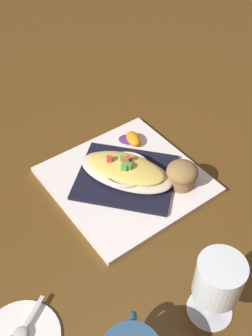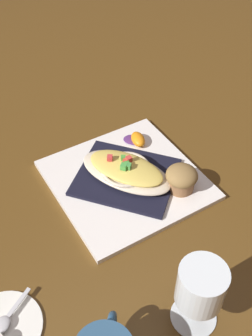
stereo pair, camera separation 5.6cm
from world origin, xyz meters
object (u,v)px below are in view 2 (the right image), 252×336
object	(u,v)px
gratin_dish	(126,170)
creamer_saucer	(3,327)
square_plate	(126,180)
orange_garnish	(137,139)
muffin	(181,178)
stemmed_glass	(200,289)
spoon	(4,322)

from	to	relation	value
gratin_dish	creamer_saucer	size ratio (longest dim) A/B	1.76
square_plate	orange_garnish	xyz separation A→B (m)	(-0.10, 0.07, 0.01)
square_plate	muffin	xyz separation A→B (m)	(0.07, 0.09, 0.03)
creamer_saucer	stemmed_glass	bearing A→B (deg)	72.10
muffin	gratin_dish	bearing A→B (deg)	-125.39
orange_garnish	stemmed_glass	xyz separation A→B (m)	(0.42, -0.07, 0.07)
creamer_saucer	spoon	xyz separation A→B (m)	(-0.00, 0.00, 0.01)
orange_garnish	creamer_saucer	bearing A→B (deg)	-48.42
orange_garnish	muffin	bearing A→B (deg)	9.97
muffin	orange_garnish	world-z (taller)	muffin
stemmed_glass	creamer_saucer	bearing A→B (deg)	-107.90
gratin_dish	stemmed_glass	world-z (taller)	stemmed_glass
square_plate	muffin	distance (m)	0.12
muffin	spoon	world-z (taller)	muffin
orange_garnish	stemmed_glass	distance (m)	0.43
square_plate	spoon	bearing A→B (deg)	-52.94
square_plate	orange_garnish	world-z (taller)	orange_garnish
creamer_saucer	orange_garnish	bearing A→B (deg)	131.58
muffin	stemmed_glass	world-z (taller)	stemmed_glass
muffin	orange_garnish	xyz separation A→B (m)	(-0.16, -0.03, -0.02)
orange_garnish	stemmed_glass	world-z (taller)	stemmed_glass
square_plate	gratin_dish	bearing A→B (deg)	-119.47
gratin_dish	spoon	distance (m)	0.37
stemmed_glass	muffin	bearing A→B (deg)	157.72
stemmed_glass	creamer_saucer	distance (m)	0.32
square_plate	muffin	world-z (taller)	muffin
stemmed_glass	creamer_saucer	xyz separation A→B (m)	(-0.09, -0.29, -0.09)
muffin	creamer_saucer	distance (m)	0.43
gratin_dish	creamer_saucer	world-z (taller)	gratin_dish
orange_garnish	creamer_saucer	distance (m)	0.49
muffin	orange_garnish	bearing A→B (deg)	-170.03
gratin_dish	stemmed_glass	distance (m)	0.33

